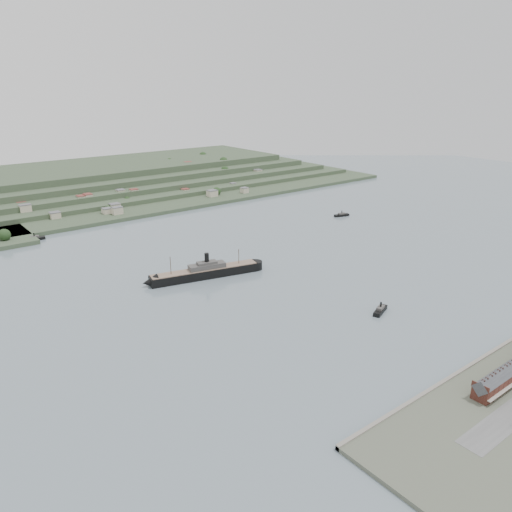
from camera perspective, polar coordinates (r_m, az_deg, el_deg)
ground at (r=376.61m, az=4.23°, el=-2.62°), size 1400.00×1400.00×0.00m
terrace_row at (r=277.53m, az=26.96°, el=-11.80°), size 55.60×9.80×11.07m
far_peninsula at (r=713.85m, az=-15.77°, el=8.26°), size 760.00×309.00×30.00m
steamship at (r=378.08m, az=-6.18°, el=-1.90°), size 94.01×31.00×22.82m
tugboat at (r=331.71m, az=14.02°, el=-6.00°), size 16.83×9.92×7.36m
ferry_west at (r=510.19m, az=-23.99°, el=1.85°), size 19.10×7.66×6.96m
ferry_east at (r=558.18m, az=9.77°, el=4.66°), size 17.84×8.83×6.45m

